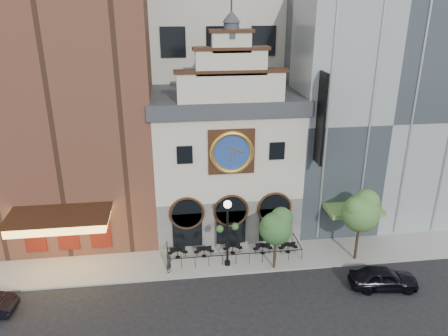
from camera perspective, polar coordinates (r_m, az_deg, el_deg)
name	(u,v)px	position (r m, az deg, el deg)	size (l,w,h in m)	color
ground	(238,275)	(34.11, 1.88, -13.77)	(120.00, 120.00, 0.00)	black
sidewalk	(233,256)	(36.11, 1.23, -11.40)	(44.00, 5.00, 0.15)	gray
clock_building	(225,157)	(37.89, 0.11, 1.44)	(12.60, 8.78, 18.65)	#605E5B
theater_building	(66,88)	(38.98, -19.93, 9.77)	(14.00, 15.60, 25.00)	brown
retail_building	(362,108)	(42.48, 17.52, 7.53)	(14.00, 14.40, 20.00)	gray
cafe_railing	(233,250)	(35.83, 1.24, -10.70)	(10.60, 2.60, 0.90)	black
bistro_0	(178,252)	(35.74, -6.07, -10.90)	(1.58, 0.68, 0.90)	black
bistro_1	(204,251)	(35.69, -2.61, -10.83)	(1.58, 0.68, 0.90)	black
bistro_2	(233,248)	(36.10, 1.15, -10.41)	(1.58, 0.68, 0.90)	black
bistro_3	(263,248)	(36.20, 5.09, -10.40)	(1.58, 0.68, 0.90)	black
bistro_4	(288,247)	(36.57, 8.36, -10.20)	(1.58, 0.68, 0.90)	black
car_right	(383,278)	(34.33, 20.11, -13.35)	(1.94, 4.82, 1.64)	black
pedestrian	(169,263)	(33.98, -7.20, -12.22)	(0.56, 0.37, 1.54)	black
lamppost	(228,226)	(33.16, 0.46, -7.58)	(1.75, 0.78, 5.54)	black
tree_left	(276,226)	(32.99, 6.85, -7.51)	(2.57, 2.47, 4.95)	#382619
tree_right	(361,211)	(35.20, 17.49, -5.32)	(3.01, 2.90, 5.80)	#382619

